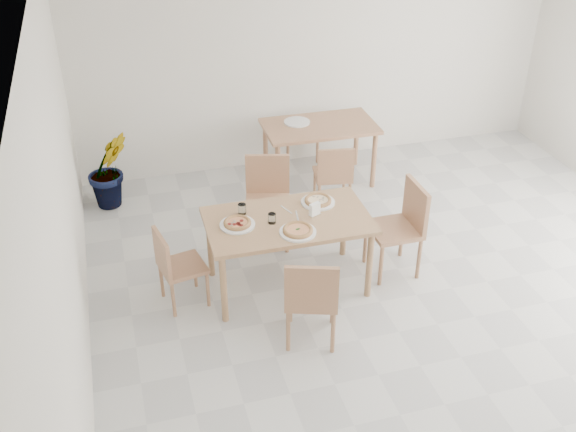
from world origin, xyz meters
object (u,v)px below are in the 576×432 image
object	(u,v)px
second_table	(320,132)
pizza_mushroom	(318,200)
plate_pepperoni	(237,225)
napkin_holder	(315,210)
chair_back_s	(334,173)
chair_north	(268,194)
plate_empty	(297,122)
plate_mushroom	(318,202)
pizza_pepperoni	(237,223)
tumbler_b	(242,209)
chair_east	(403,222)
tumbler_a	(272,218)
chair_back_n	(301,117)
plate_margherita	(298,232)
main_table	(288,227)
chair_west	(174,263)
chair_south	(311,296)
potted_plant	(109,169)
pizza_margherita	(298,230)

from	to	relation	value
second_table	pizza_mushroom	bearing A→B (deg)	-107.79
plate_pepperoni	napkin_holder	distance (m)	0.72
chair_back_s	chair_north	bearing A→B (deg)	32.37
plate_pepperoni	plate_empty	distance (m)	2.33
second_table	plate_empty	xyz separation A→B (m)	(-0.24, 0.13, 0.11)
chair_north	plate_mushroom	xyz separation A→B (m)	(0.32, -0.67, 0.22)
pizza_mushroom	plate_empty	bearing A→B (deg)	79.51
pizza_pepperoni	second_table	xyz separation A→B (m)	(1.40, 1.90, -0.13)
tumbler_b	chair_back_s	distance (m)	1.65
pizza_mushroom	second_table	xyz separation A→B (m)	(0.58, 1.71, -0.13)
chair_east	pizza_mushroom	bearing A→B (deg)	-107.16
pizza_pepperoni	napkin_holder	distance (m)	0.72
chair_north	plate_pepperoni	world-z (taller)	chair_north
tumbler_a	chair_back_n	size ratio (longest dim) A/B	0.10
plate_margherita	plate_mushroom	size ratio (longest dim) A/B	1.03
chair_north	tumbler_b	distance (m)	0.82
main_table	chair_west	xyz separation A→B (m)	(-1.06, 0.01, -0.21)
chair_south	plate_empty	bearing A→B (deg)	-85.37
plate_mushroom	napkin_holder	distance (m)	0.24
napkin_holder	chair_back_s	bearing A→B (deg)	39.71
potted_plant	napkin_holder	bearing A→B (deg)	-49.02
chair_east	pizza_pepperoni	size ratio (longest dim) A/B	2.94
chair_south	plate_empty	distance (m)	2.98
pizza_mushroom	tumbler_a	distance (m)	0.55
plate_mushroom	tumbler_a	distance (m)	0.56
chair_back_n	plate_empty	bearing A→B (deg)	-99.72
main_table	plate_mushroom	xyz separation A→B (m)	(0.35, 0.20, 0.09)
napkin_holder	chair_back_s	distance (m)	1.42
chair_north	plate_empty	world-z (taller)	chair_north
main_table	chair_east	size ratio (longest dim) A/B	1.62
napkin_holder	chair_west	bearing A→B (deg)	155.83
napkin_holder	chair_back_n	world-z (taller)	chair_back_n
tumbler_a	napkin_holder	size ratio (longest dim) A/B	0.74
chair_north	plate_mushroom	bearing A→B (deg)	-49.46
pizza_mushroom	plate_empty	world-z (taller)	pizza_mushroom
napkin_holder	second_table	size ratio (longest dim) A/B	0.10
tumbler_b	pizza_pepperoni	bearing A→B (deg)	-114.64
chair_east	chair_back_s	xyz separation A→B (m)	(-0.26, 1.26, -0.07)
chair_south	chair_back_n	xyz separation A→B (m)	(0.98, 3.53, 0.01)
plate_pepperoni	potted_plant	world-z (taller)	potted_plant
second_table	napkin_holder	bearing A→B (deg)	-108.56
chair_south	pizza_margherita	size ratio (longest dim) A/B	2.82
plate_margherita	second_table	bearing A→B (deg)	67.04
tumbler_b	potted_plant	bearing A→B (deg)	121.93
chair_south	chair_back_s	bearing A→B (deg)	-95.11
napkin_holder	second_table	distance (m)	2.04
plate_mushroom	pizza_margherita	bearing A→B (deg)	-126.74
plate_margherita	chair_back_s	xyz separation A→B (m)	(0.86, 1.47, -0.29)
chair_west	plate_empty	bearing A→B (deg)	-52.38
plate_empty	tumbler_b	bearing A→B (deg)	-120.29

